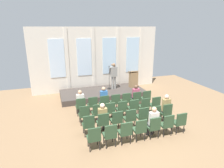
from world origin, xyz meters
name	(u,v)px	position (x,y,z in m)	size (l,w,h in m)	color
ground_plane	(131,131)	(0.00, 0.00, 0.00)	(15.53, 15.53, 0.00)	#846647
rear_partition	(98,59)	(0.04, 5.97, 2.17)	(8.78, 0.14, 4.31)	silver
stage_platform	(103,93)	(0.00, 4.56, 0.17)	(5.33, 2.23, 0.33)	#3F3833
speaker	(114,74)	(0.79, 4.72, 1.34)	(0.52, 0.69, 1.73)	gray
mic_stand	(109,84)	(0.51, 4.82, 0.67)	(0.28, 0.28, 1.55)	black
lectern	(133,79)	(2.19, 4.69, 0.89)	(0.60, 0.48, 1.16)	#93724C
chair_r0_c0	(81,105)	(-1.82, 2.16, 0.53)	(0.46, 0.44, 0.94)	black
audience_r0_c0	(80,101)	(-1.82, 2.24, 0.74)	(0.36, 0.39, 1.33)	#2D2D33
chair_r0_c1	(93,104)	(-1.21, 2.16, 0.53)	(0.46, 0.44, 0.94)	black
chair_r0_c2	(104,103)	(-0.61, 2.16, 0.53)	(0.46, 0.44, 0.94)	black
audience_r0_c2	(104,98)	(-0.61, 2.24, 0.76)	(0.36, 0.39, 1.37)	#2D2D33
chair_r0_c3	(115,101)	(0.00, 2.16, 0.53)	(0.46, 0.44, 0.94)	black
chair_r0_c4	(126,100)	(0.61, 2.16, 0.53)	(0.46, 0.44, 0.94)	black
chair_r0_c5	(136,99)	(1.21, 2.16, 0.53)	(0.46, 0.44, 0.94)	black
audience_r0_c5	(135,95)	(1.21, 2.24, 0.72)	(0.36, 0.39, 1.30)	#2D2D33
chair_r0_c6	(146,97)	(1.82, 2.16, 0.53)	(0.46, 0.44, 0.94)	black
chair_r1_c0	(84,114)	(-1.82, 1.18, 0.53)	(0.46, 0.44, 0.94)	black
chair_r1_c1	(97,112)	(-1.21, 1.18, 0.53)	(0.46, 0.44, 0.94)	black
chair_r1_c2	(110,110)	(-0.61, 1.18, 0.53)	(0.46, 0.44, 0.94)	black
chair_r1_c3	(122,108)	(0.00, 1.18, 0.53)	(0.46, 0.44, 0.94)	black
chair_r1_c4	(133,107)	(0.61, 1.18, 0.53)	(0.46, 0.44, 0.94)	black
chair_r1_c5	(144,105)	(1.21, 1.18, 0.53)	(0.46, 0.44, 0.94)	black
chair_r1_c6	(155,104)	(1.82, 1.18, 0.53)	(0.46, 0.44, 0.94)	black
chair_r2_c0	(88,124)	(-1.82, 0.21, 0.53)	(0.46, 0.44, 0.94)	black
chair_r2_c1	(103,122)	(-1.21, 0.21, 0.53)	(0.46, 0.44, 0.94)	black
audience_r2_c1	(102,116)	(-1.21, 0.29, 0.74)	(0.36, 0.39, 1.33)	#2D2D33
chair_r2_c2	(117,119)	(-0.61, 0.21, 0.53)	(0.46, 0.44, 0.94)	black
chair_r2_c3	(130,117)	(0.00, 0.21, 0.53)	(0.46, 0.44, 0.94)	black
chair_r2_c4	(142,115)	(0.61, 0.21, 0.53)	(0.46, 0.44, 0.94)	black
chair_r2_c5	(154,114)	(1.21, 0.21, 0.53)	(0.46, 0.44, 0.94)	black
chair_r2_c6	(166,112)	(1.82, 0.21, 0.53)	(0.46, 0.44, 0.94)	black
audience_r2_c6	(165,107)	(1.82, 0.29, 0.75)	(0.36, 0.39, 1.36)	#2D2D33
chair_r3_c0	(94,137)	(-1.82, -0.77, 0.53)	(0.46, 0.44, 0.94)	black
chair_r3_c1	(110,134)	(-1.21, -0.77, 0.53)	(0.46, 0.44, 0.94)	black
chair_r3_c2	(125,131)	(-0.61, -0.77, 0.53)	(0.46, 0.44, 0.94)	black
chair_r3_c3	(140,128)	(0.00, -0.77, 0.53)	(0.46, 0.44, 0.94)	black
chair_r3_c4	(154,126)	(0.61, -0.77, 0.53)	(0.46, 0.44, 0.94)	black
audience_r3_c4	(153,120)	(0.61, -0.69, 0.74)	(0.36, 0.39, 1.33)	#2D2D33
chair_r3_c5	(167,124)	(1.21, -0.77, 0.53)	(0.46, 0.44, 0.94)	black
chair_r3_c6	(179,121)	(1.82, -0.77, 0.53)	(0.46, 0.44, 0.94)	black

